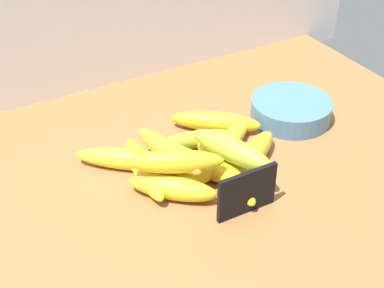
% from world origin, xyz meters
% --- Properties ---
extents(counter_top, '(1.10, 0.76, 0.03)m').
position_xyz_m(counter_top, '(0.00, 0.00, 0.01)').
color(counter_top, '#915E35').
rests_on(counter_top, ground).
extents(chalkboard_sign, '(0.11, 0.02, 0.08)m').
position_xyz_m(chalkboard_sign, '(-0.00, -0.14, 0.07)').
color(chalkboard_sign, black).
rests_on(chalkboard_sign, counter_top).
extents(fruit_bowl, '(0.17, 0.17, 0.04)m').
position_xyz_m(fruit_bowl, '(0.24, 0.06, 0.05)').
color(fruit_bowl, teal).
rests_on(fruit_bowl, counter_top).
extents(banana_0, '(0.10, 0.19, 0.04)m').
position_xyz_m(banana_0, '(-0.02, 0.01, 0.05)').
color(banana_0, gold).
rests_on(banana_0, counter_top).
extents(banana_1, '(0.19, 0.16, 0.04)m').
position_xyz_m(banana_1, '(-0.12, 0.06, 0.05)').
color(banana_1, yellow).
rests_on(banana_1, counter_top).
extents(banana_2, '(0.17, 0.15, 0.04)m').
position_xyz_m(banana_2, '(0.08, 0.10, 0.05)').
color(banana_2, yellow).
rests_on(banana_2, counter_top).
extents(banana_3, '(0.09, 0.16, 0.03)m').
position_xyz_m(banana_3, '(-0.08, 0.02, 0.05)').
color(banana_3, '#AB8321').
rests_on(banana_3, counter_top).
extents(banana_4, '(0.16, 0.07, 0.03)m').
position_xyz_m(banana_4, '(0.02, 0.06, 0.05)').
color(banana_4, '#8FB22A').
rests_on(banana_4, counter_top).
extents(banana_5, '(0.18, 0.13, 0.04)m').
position_xyz_m(banana_5, '(0.06, 0.02, 0.05)').
color(banana_5, yellow).
rests_on(banana_5, counter_top).
extents(banana_6, '(0.06, 0.19, 0.04)m').
position_xyz_m(banana_6, '(-0.11, 0.03, 0.05)').
color(banana_6, yellow).
rests_on(banana_6, counter_top).
extents(banana_7, '(0.17, 0.13, 0.04)m').
position_xyz_m(banana_7, '(0.08, -0.04, 0.05)').
color(banana_7, gold).
rests_on(banana_7, counter_top).
extents(banana_8, '(0.05, 0.20, 0.04)m').
position_xyz_m(banana_8, '(0.01, -0.05, 0.05)').
color(banana_8, yellow).
rests_on(banana_8, counter_top).
extents(banana_9, '(0.14, 0.14, 0.04)m').
position_xyz_m(banana_9, '(-0.09, -0.05, 0.05)').
color(banana_9, yellow).
rests_on(banana_9, counter_top).
extents(banana_10, '(0.18, 0.07, 0.04)m').
position_xyz_m(banana_10, '(-0.03, -0.04, 0.05)').
color(banana_10, yellow).
rests_on(banana_10, counter_top).
extents(banana_11, '(0.07, 0.18, 0.04)m').
position_xyz_m(banana_11, '(-0.07, 0.01, 0.08)').
color(banana_11, '#B49028').
rests_on(banana_11, banana_3).
extents(banana_12, '(0.17, 0.11, 0.04)m').
position_xyz_m(banana_12, '(-0.08, -0.04, 0.09)').
color(banana_12, yellow).
rests_on(banana_12, banana_9).
extents(banana_13, '(0.10, 0.18, 0.04)m').
position_xyz_m(banana_13, '(0.03, -0.05, 0.09)').
color(banana_13, '#A6C033').
rests_on(banana_13, banana_8).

